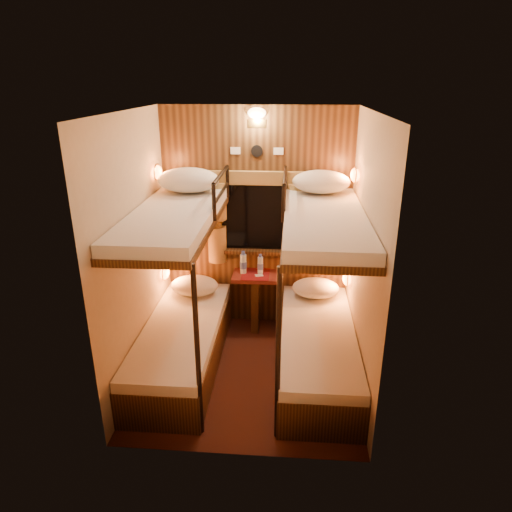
# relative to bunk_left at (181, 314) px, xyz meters

# --- Properties ---
(floor) EXTENTS (2.10, 2.10, 0.00)m
(floor) POSITION_rel_bunk_left_xyz_m (0.65, -0.07, -0.56)
(floor) COLOR #3A1410
(floor) RESTS_ON ground
(ceiling) EXTENTS (2.10, 2.10, 0.00)m
(ceiling) POSITION_rel_bunk_left_xyz_m (0.65, -0.07, 1.84)
(ceiling) COLOR silver
(ceiling) RESTS_ON wall_back
(wall_back) EXTENTS (2.40, 0.00, 2.40)m
(wall_back) POSITION_rel_bunk_left_xyz_m (0.65, 0.98, 0.64)
(wall_back) COLOR #C6B293
(wall_back) RESTS_ON floor
(wall_front) EXTENTS (2.40, 0.00, 2.40)m
(wall_front) POSITION_rel_bunk_left_xyz_m (0.65, -1.12, 0.64)
(wall_front) COLOR #C6B293
(wall_front) RESTS_ON floor
(wall_left) EXTENTS (0.00, 2.40, 2.40)m
(wall_left) POSITION_rel_bunk_left_xyz_m (-0.35, -0.07, 0.64)
(wall_left) COLOR #C6B293
(wall_left) RESTS_ON floor
(wall_right) EXTENTS (0.00, 2.40, 2.40)m
(wall_right) POSITION_rel_bunk_left_xyz_m (1.65, -0.07, 0.64)
(wall_right) COLOR #C6B293
(wall_right) RESTS_ON floor
(back_panel) EXTENTS (2.00, 0.03, 2.40)m
(back_panel) POSITION_rel_bunk_left_xyz_m (0.65, 0.97, 0.64)
(back_panel) COLOR #311C0D
(back_panel) RESTS_ON floor
(bunk_left) EXTENTS (0.72, 1.90, 1.82)m
(bunk_left) POSITION_rel_bunk_left_xyz_m (0.00, 0.00, 0.00)
(bunk_left) COLOR #311C0D
(bunk_left) RESTS_ON floor
(bunk_right) EXTENTS (0.72, 1.90, 1.82)m
(bunk_right) POSITION_rel_bunk_left_xyz_m (1.30, 0.00, 0.00)
(bunk_right) COLOR #311C0D
(bunk_right) RESTS_ON floor
(window) EXTENTS (1.00, 0.12, 0.79)m
(window) POSITION_rel_bunk_left_xyz_m (0.65, 0.94, 0.62)
(window) COLOR black
(window) RESTS_ON back_panel
(curtains) EXTENTS (1.10, 0.22, 1.00)m
(curtains) POSITION_rel_bunk_left_xyz_m (0.65, 0.90, 0.71)
(curtains) COLOR brown
(curtains) RESTS_ON back_panel
(back_fixtures) EXTENTS (0.54, 0.09, 0.48)m
(back_fixtures) POSITION_rel_bunk_left_xyz_m (0.65, 0.93, 1.69)
(back_fixtures) COLOR black
(back_fixtures) RESTS_ON back_panel
(reading_lamps) EXTENTS (2.00, 0.20, 1.25)m
(reading_lamps) POSITION_rel_bunk_left_xyz_m (0.65, 0.63, 0.68)
(reading_lamps) COLOR orange
(reading_lamps) RESTS_ON wall_left
(table) EXTENTS (0.50, 0.34, 0.66)m
(table) POSITION_rel_bunk_left_xyz_m (0.65, 0.78, -0.14)
(table) COLOR #5B1C14
(table) RESTS_ON floor
(bottle_left) EXTENTS (0.07, 0.07, 0.25)m
(bottle_left) POSITION_rel_bunk_left_xyz_m (0.51, 0.81, 0.20)
(bottle_left) COLOR #99BFE5
(bottle_left) RESTS_ON table
(bottle_right) EXTENTS (0.06, 0.06, 0.22)m
(bottle_right) POSITION_rel_bunk_left_xyz_m (0.70, 0.81, 0.19)
(bottle_right) COLOR #99BFE5
(bottle_right) RESTS_ON table
(sachet_a) EXTENTS (0.10, 0.09, 0.01)m
(sachet_a) POSITION_rel_bunk_left_xyz_m (0.69, 0.75, 0.09)
(sachet_a) COLOR silver
(sachet_a) RESTS_ON table
(sachet_b) EXTENTS (0.08, 0.07, 0.00)m
(sachet_b) POSITION_rel_bunk_left_xyz_m (0.69, 0.84, 0.09)
(sachet_b) COLOR silver
(sachet_b) RESTS_ON table
(pillow_lower_left) EXTENTS (0.51, 0.37, 0.20)m
(pillow_lower_left) POSITION_rel_bunk_left_xyz_m (-0.00, 0.64, -0.00)
(pillow_lower_left) COLOR silver
(pillow_lower_left) RESTS_ON bunk_left
(pillow_lower_right) EXTENTS (0.50, 0.36, 0.20)m
(pillow_lower_right) POSITION_rel_bunk_left_xyz_m (1.30, 0.69, -0.00)
(pillow_lower_right) COLOR silver
(pillow_lower_right) RESTS_ON bunk_right
(pillow_upper_left) EXTENTS (0.61, 0.44, 0.24)m
(pillow_upper_left) POSITION_rel_bunk_left_xyz_m (-0.00, 0.62, 1.15)
(pillow_upper_left) COLOR silver
(pillow_upper_left) RESTS_ON bunk_left
(pillow_upper_right) EXTENTS (0.57, 0.40, 0.22)m
(pillow_upper_right) POSITION_rel_bunk_left_xyz_m (1.30, 0.69, 1.14)
(pillow_upper_right) COLOR silver
(pillow_upper_right) RESTS_ON bunk_right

